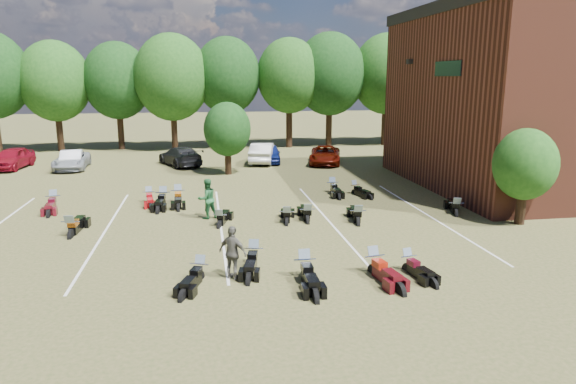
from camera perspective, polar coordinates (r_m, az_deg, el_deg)
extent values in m
plane|color=brown|center=(20.93, 1.09, -5.61)|extent=(160.00, 160.00, 0.00)
imported|color=maroon|center=(42.52, -28.31, 3.33)|extent=(2.33, 4.73, 1.55)
imported|color=white|center=(41.18, -22.82, 3.46)|extent=(2.01, 4.29, 1.36)
imported|color=#92969A|center=(40.49, -22.92, 3.27)|extent=(2.43, 4.79, 1.30)
imported|color=black|center=(39.67, -11.88, 3.93)|extent=(3.83, 5.33, 1.43)
imported|color=#0C1858|center=(40.22, -2.04, 4.26)|extent=(2.12, 4.20, 1.37)
imported|color=#B6B6B1|center=(40.13, -2.81, 4.39)|extent=(2.72, 5.06, 1.58)
imported|color=#510E04|center=(39.68, 4.14, 4.12)|extent=(3.46, 5.33, 1.37)
imported|color=#3B3A3F|center=(43.19, 12.56, 4.52)|extent=(3.38, 4.95, 1.33)
imported|color=#246233|center=(24.46, -8.98, -0.74)|extent=(1.15, 1.05, 1.91)
imported|color=#504E45|center=(17.10, -6.14, -6.73)|extent=(1.11, 1.00, 1.81)
cube|color=black|center=(34.12, 13.36, 13.91)|extent=(0.30, 0.40, 0.30)
cube|color=black|center=(29.60, 17.32, 12.96)|extent=(0.06, 3.00, 0.80)
cylinder|color=black|center=(51.74, -29.17, 6.07)|extent=(0.58, 0.58, 4.08)
cylinder|color=black|center=(50.29, -23.77, 6.45)|extent=(0.58, 0.58, 4.08)
ellipsoid|color=#1E4C19|center=(50.08, -24.22, 11.33)|extent=(6.00, 6.00, 6.90)
cylinder|color=black|center=(49.30, -18.10, 6.79)|extent=(0.57, 0.58, 4.08)
ellipsoid|color=#1E4C19|center=(49.09, -18.45, 11.77)|extent=(6.00, 6.00, 6.90)
cylinder|color=black|center=(48.80, -12.25, 7.07)|extent=(0.57, 0.58, 4.08)
ellipsoid|color=#1E4C19|center=(48.59, -12.50, 12.11)|extent=(6.00, 6.00, 6.90)
cylinder|color=black|center=(48.82, -6.34, 7.28)|extent=(0.58, 0.58, 4.08)
ellipsoid|color=#1E4C19|center=(48.61, -6.47, 12.33)|extent=(6.00, 6.00, 6.90)
cylinder|color=black|center=(49.34, -0.49, 7.42)|extent=(0.57, 0.58, 4.08)
ellipsoid|color=#1E4C19|center=(49.13, -0.50, 12.41)|extent=(6.00, 6.00, 6.90)
cylinder|color=black|center=(50.36, 5.19, 7.47)|extent=(0.57, 0.58, 4.08)
ellipsoid|color=#1E4C19|center=(50.16, 5.29, 12.36)|extent=(6.00, 6.00, 6.90)
cylinder|color=black|center=(51.84, 10.59, 7.46)|extent=(0.57, 0.58, 4.08)
ellipsoid|color=#1E4C19|center=(51.64, 10.79, 12.20)|extent=(6.00, 6.00, 6.90)
cylinder|color=black|center=(53.75, 15.65, 7.38)|extent=(0.58, 0.58, 4.08)
ellipsoid|color=#1E4C19|center=(53.56, 15.93, 11.96)|extent=(6.00, 6.00, 6.90)
cylinder|color=black|center=(56.04, 20.33, 7.27)|extent=(0.58, 0.58, 4.08)
ellipsoid|color=#1E4C19|center=(55.86, 20.67, 11.65)|extent=(6.00, 6.00, 6.90)
cylinder|color=black|center=(25.58, 24.46, -1.38)|extent=(0.24, 0.24, 1.71)
sphere|color=#1E4C19|center=(25.23, 24.85, 2.82)|extent=(2.80, 2.80, 2.80)
cylinder|color=black|center=(35.52, -6.67, 3.49)|extent=(0.24, 0.24, 1.90)
sphere|color=#1E4C19|center=(35.25, -6.76, 6.94)|extent=(3.20, 3.20, 3.20)
cube|color=silver|center=(23.87, -19.60, -4.03)|extent=(0.10, 14.00, 0.01)
cube|color=silver|center=(23.48, -7.50, -3.66)|extent=(0.10, 14.00, 0.01)
cube|color=silver|center=(24.14, 4.46, -3.13)|extent=(0.10, 14.00, 0.01)
cube|color=silver|center=(25.77, 15.33, -2.53)|extent=(0.10, 14.00, 0.01)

